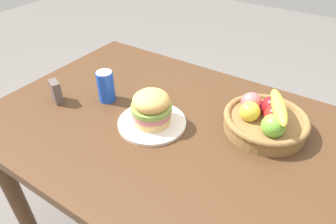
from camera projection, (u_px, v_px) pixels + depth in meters
name	position (u px, v px, depth m)	size (l,w,h in m)	color
dining_table	(177.00, 148.00, 1.13)	(1.40, 0.90, 0.75)	#4C301C
plate	(152.00, 123.00, 1.08)	(0.25, 0.25, 0.01)	silver
sandwich	(151.00, 107.00, 1.04)	(0.14, 0.14, 0.12)	#E5BC75
soda_can	(106.00, 86.00, 1.17)	(0.07, 0.07, 0.13)	blue
fruit_basket	(266.00, 119.00, 1.03)	(0.29, 0.29, 0.14)	olive
napkin_holder	(56.00, 92.00, 1.17)	(0.06, 0.03, 0.09)	#594C47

